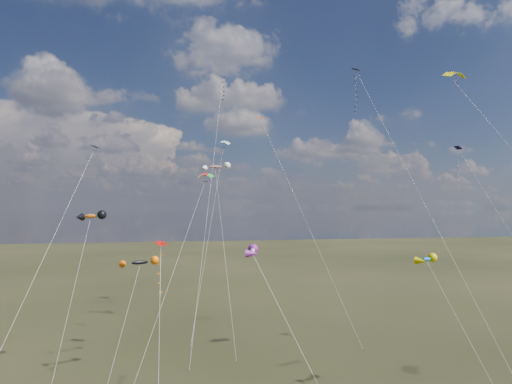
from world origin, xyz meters
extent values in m
cube|color=black|center=(15.50, 23.48, 36.58)|extent=(1.38, 1.39, 0.38)
cylinder|color=silver|center=(17.31, 10.28, 18.29)|extent=(3.65, 26.41, 36.59)
cube|color=#0E1449|center=(-1.52, 36.91, 38.25)|extent=(0.93, 0.87, 0.37)
cylinder|color=silver|center=(-4.87, 24.88, 19.13)|extent=(6.74, 24.09, 38.27)
cube|color=#332316|center=(-8.23, 12.85, 0.06)|extent=(0.10, 0.10, 0.12)
cube|color=black|center=(-17.35, 9.18, 22.85)|extent=(0.98, 1.01, 0.34)
cylinder|color=silver|center=(-21.17, 3.73, 11.42)|extent=(7.68, 10.94, 22.86)
cube|color=#BC0B06|center=(-11.23, 3.86, 14.07)|extent=(1.18, 1.17, 0.33)
cylinder|color=silver|center=(-11.30, -0.41, 7.03)|extent=(0.16, 8.55, 14.08)
cube|color=#0B0A50|center=(23.27, 12.00, 24.23)|extent=(0.87, 0.92, 0.36)
cube|color=#D24008|center=(2.80, 28.35, 30.15)|extent=(0.94, 0.88, 0.37)
cylinder|color=silver|center=(7.72, 21.93, 15.08)|extent=(9.87, 12.88, 30.16)
cube|color=#332316|center=(12.64, 15.51, 0.06)|extent=(0.10, 0.10, 0.12)
cylinder|color=silver|center=(-4.20, 31.19, 14.20)|extent=(6.75, 20.19, 28.42)
cube|color=#332316|center=(-7.56, 21.10, 0.06)|extent=(0.10, 0.10, 0.12)
cylinder|color=silver|center=(-10.23, 10.19, 10.48)|extent=(7.94, 12.94, 20.98)
ellipsoid|color=black|center=(-13.31, 12.62, 11.48)|extent=(3.73, 2.39, 1.02)
cylinder|color=silver|center=(-14.72, 9.87, 5.74)|extent=(2.86, 5.54, 11.49)
ellipsoid|color=orange|center=(-18.69, 16.07, 16.18)|extent=(3.21, 2.24, 1.18)
cylinder|color=silver|center=(-19.73, 11.50, 8.09)|extent=(2.12, 9.16, 16.19)
ellipsoid|color=silver|center=(-4.22, -0.89, 13.73)|extent=(1.37, 2.36, 0.87)
cylinder|color=silver|center=(-1.34, -4.55, 6.86)|extent=(5.79, 7.34, 13.74)
ellipsoid|color=red|center=(-3.41, 31.13, 23.14)|extent=(4.16, 2.73, 1.20)
cylinder|color=silver|center=(-3.18, 22.73, 11.57)|extent=(0.49, 16.83, 23.15)
cube|color=#332316|center=(-2.95, 14.33, 0.06)|extent=(0.10, 0.10, 0.12)
ellipsoid|color=blue|center=(12.58, 1.89, 12.40)|extent=(2.46, 1.95, 0.95)
cylinder|color=silver|center=(14.60, -0.78, 6.20)|extent=(4.08, 5.37, 12.41)
camera|label=1|loc=(-11.27, -35.80, 17.08)|focal=32.00mm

